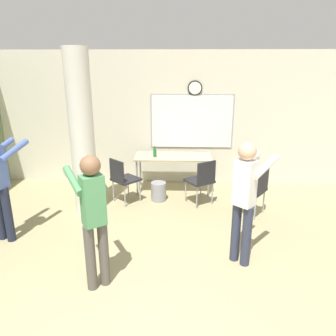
% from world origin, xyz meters
% --- Properties ---
extents(wall_back, '(8.00, 0.15, 2.80)m').
position_xyz_m(wall_back, '(0.01, 5.06, 1.40)').
color(wall_back, beige).
rests_on(wall_back, ground_plane).
extents(support_pillar, '(0.41, 0.41, 2.80)m').
position_xyz_m(support_pillar, '(-1.20, 3.39, 1.40)').
color(support_pillar, silver).
rests_on(support_pillar, ground_plane).
extents(folding_table, '(1.54, 0.66, 0.74)m').
position_xyz_m(folding_table, '(0.31, 4.45, 0.69)').
color(folding_table, tan).
rests_on(folding_table, ground_plane).
extents(bottle_on_table, '(0.07, 0.07, 0.22)m').
position_xyz_m(bottle_on_table, '(-0.06, 4.37, 0.83)').
color(bottle_on_table, '#1E6B2D').
rests_on(bottle_on_table, folding_table).
extents(waste_bin, '(0.29, 0.29, 0.36)m').
position_xyz_m(waste_bin, '(0.04, 3.92, 0.18)').
color(waste_bin, gray).
rests_on(waste_bin, ground_plane).
extents(chair_table_right, '(0.61, 0.61, 0.87)m').
position_xyz_m(chair_table_right, '(0.85, 3.76, 0.51)').
color(chair_table_right, '#232328').
rests_on(chair_table_right, ground_plane).
extents(chair_mid_room, '(0.61, 0.61, 0.87)m').
position_xyz_m(chair_mid_room, '(1.74, 3.35, 0.51)').
color(chair_mid_room, '#232328').
rests_on(chair_mid_room, ground_plane).
extents(chair_table_left, '(0.62, 0.62, 0.87)m').
position_xyz_m(chair_table_left, '(-0.61, 3.78, 0.51)').
color(chair_table_left, '#232328').
rests_on(chair_table_left, ground_plane).
extents(person_playing_side, '(0.62, 0.65, 1.65)m').
position_xyz_m(person_playing_side, '(1.28, 1.92, 0.97)').
color(person_playing_side, '#2D3347').
rests_on(person_playing_side, ground_plane).
extents(person_playing_front, '(0.58, 0.65, 1.63)m').
position_xyz_m(person_playing_front, '(-0.51, 1.36, 0.96)').
color(person_playing_front, '#514C47').
rests_on(person_playing_front, ground_plane).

